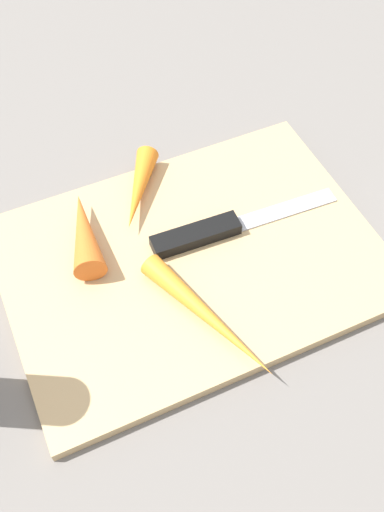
# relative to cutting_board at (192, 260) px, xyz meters

# --- Properties ---
(ground_plane) EXTENTS (1.40, 1.40, 0.00)m
(ground_plane) POSITION_rel_cutting_board_xyz_m (0.00, 0.00, -0.01)
(ground_plane) COLOR slate
(cutting_board) EXTENTS (0.36, 0.26, 0.01)m
(cutting_board) POSITION_rel_cutting_board_xyz_m (0.00, 0.00, 0.00)
(cutting_board) COLOR tan
(cutting_board) RESTS_ON ground_plane
(knife) EXTENTS (0.20, 0.03, 0.01)m
(knife) POSITION_rel_cutting_board_xyz_m (-0.03, -0.02, 0.01)
(knife) COLOR #B7B7BC
(knife) RESTS_ON cutting_board
(carrot_shortest) EXTENTS (0.05, 0.10, 0.03)m
(carrot_shortest) POSITION_rel_cutting_board_xyz_m (0.09, -0.06, 0.02)
(carrot_shortest) COLOR orange
(carrot_shortest) RESTS_ON cutting_board
(carrot_longest) EXTENTS (0.07, 0.15, 0.02)m
(carrot_longest) POSITION_rel_cutting_board_xyz_m (0.02, 0.07, 0.02)
(carrot_longest) COLOR orange
(carrot_longest) RESTS_ON cutting_board
(carrot_medium) EXTENTS (0.08, 0.10, 0.02)m
(carrot_medium) POSITION_rel_cutting_board_xyz_m (0.02, -0.09, 0.02)
(carrot_medium) COLOR orange
(carrot_medium) RESTS_ON cutting_board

